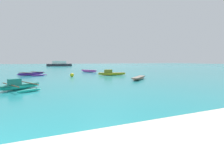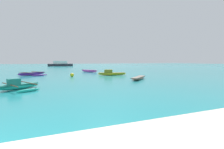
{
  "view_description": "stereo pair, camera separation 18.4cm",
  "coord_description": "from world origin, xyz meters",
  "px_view_note": "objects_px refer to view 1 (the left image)",
  "views": [
    {
      "loc": [
        2.32,
        -2.97,
        2.03
      ],
      "look_at": [
        9.36,
        15.67,
        0.25
      ],
      "focal_mm": 24.0,
      "sensor_mm": 36.0,
      "label": 1
    },
    {
      "loc": [
        2.5,
        -3.03,
        2.03
      ],
      "look_at": [
        9.36,
        15.67,
        0.25
      ],
      "focal_mm": 24.0,
      "sensor_mm": 36.0,
      "label": 2
    }
  ],
  "objects_px": {
    "moored_boat_0": "(139,78)",
    "moored_boat_1": "(19,86)",
    "moored_boat_3": "(89,71)",
    "moored_boat_2": "(32,74)",
    "distant_ferry": "(59,64)",
    "moored_boat_4": "(111,73)",
    "mooring_buoy_2": "(72,75)"
  },
  "relations": [
    {
      "from": "distant_ferry",
      "to": "moored_boat_4",
      "type": "bearing_deg",
      "value": -82.4
    },
    {
      "from": "moored_boat_0",
      "to": "mooring_buoy_2",
      "type": "bearing_deg",
      "value": 98.74
    },
    {
      "from": "moored_boat_4",
      "to": "mooring_buoy_2",
      "type": "distance_m",
      "value": 5.5
    },
    {
      "from": "moored_boat_3",
      "to": "distant_ferry",
      "type": "bearing_deg",
      "value": 151.72
    },
    {
      "from": "moored_boat_0",
      "to": "moored_boat_4",
      "type": "distance_m",
      "value": 5.77
    },
    {
      "from": "moored_boat_0",
      "to": "moored_boat_4",
      "type": "height_order",
      "value": "moored_boat_4"
    },
    {
      "from": "moored_boat_3",
      "to": "moored_boat_0",
      "type": "bearing_deg",
      "value": -22.06
    },
    {
      "from": "moored_boat_3",
      "to": "mooring_buoy_2",
      "type": "relative_size",
      "value": 7.02
    },
    {
      "from": "moored_boat_0",
      "to": "moored_boat_1",
      "type": "relative_size",
      "value": 0.86
    },
    {
      "from": "mooring_buoy_2",
      "to": "moored_boat_4",
      "type": "bearing_deg",
      "value": 2.38
    },
    {
      "from": "moored_boat_1",
      "to": "moored_boat_4",
      "type": "bearing_deg",
      "value": 6.88
    },
    {
      "from": "moored_boat_2",
      "to": "distant_ferry",
      "type": "relative_size",
      "value": 0.46
    },
    {
      "from": "moored_boat_2",
      "to": "distant_ferry",
      "type": "distance_m",
      "value": 41.04
    },
    {
      "from": "moored_boat_1",
      "to": "moored_boat_2",
      "type": "height_order",
      "value": "moored_boat_1"
    },
    {
      "from": "distant_ferry",
      "to": "moored_boat_2",
      "type": "bearing_deg",
      "value": -96.61
    },
    {
      "from": "moored_boat_1",
      "to": "moored_boat_0",
      "type": "bearing_deg",
      "value": -20.36
    },
    {
      "from": "moored_boat_3",
      "to": "distant_ferry",
      "type": "relative_size",
      "value": 0.35
    },
    {
      "from": "moored_boat_2",
      "to": "moored_boat_0",
      "type": "bearing_deg",
      "value": -76.66
    },
    {
      "from": "moored_boat_3",
      "to": "moored_boat_4",
      "type": "distance_m",
      "value": 7.45
    },
    {
      "from": "moored_boat_0",
      "to": "mooring_buoy_2",
      "type": "distance_m",
      "value": 8.59
    },
    {
      "from": "moored_boat_0",
      "to": "moored_boat_2",
      "type": "distance_m",
      "value": 15.33
    },
    {
      "from": "mooring_buoy_2",
      "to": "distant_ferry",
      "type": "xyz_separation_m",
      "value": [
        -0.49,
        45.04,
        0.62
      ]
    },
    {
      "from": "moored_boat_0",
      "to": "moored_boat_1",
      "type": "xyz_separation_m",
      "value": [
        -11.11,
        -2.1,
        0.09
      ]
    },
    {
      "from": "moored_boat_3",
      "to": "mooring_buoy_2",
      "type": "bearing_deg",
      "value": -61.48
    },
    {
      "from": "moored_boat_1",
      "to": "distant_ferry",
      "type": "bearing_deg",
      "value": 54.62
    },
    {
      "from": "moored_boat_0",
      "to": "distant_ferry",
      "type": "distance_m",
      "value": 50.97
    },
    {
      "from": "moored_boat_2",
      "to": "moored_boat_4",
      "type": "xyz_separation_m",
      "value": [
        10.71,
        -4.05,
        0.08
      ]
    },
    {
      "from": "moored_boat_0",
      "to": "moored_boat_3",
      "type": "distance_m",
      "value": 13.22
    },
    {
      "from": "moored_boat_0",
      "to": "moored_boat_4",
      "type": "bearing_deg",
      "value": 59.59
    },
    {
      "from": "moored_boat_2",
      "to": "moored_boat_3",
      "type": "xyz_separation_m",
      "value": [
        8.98,
        3.2,
        0.03
      ]
    },
    {
      "from": "distant_ferry",
      "to": "moored_boat_1",
      "type": "bearing_deg",
      "value": -94.3
    },
    {
      "from": "moored_boat_1",
      "to": "distant_ferry",
      "type": "height_order",
      "value": "distant_ferry"
    }
  ]
}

